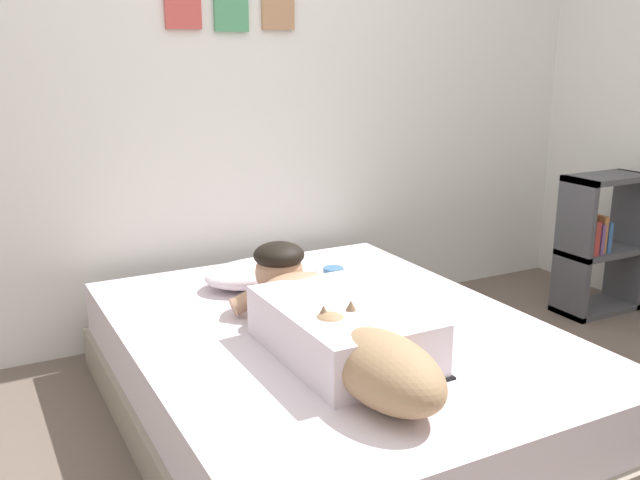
{
  "coord_description": "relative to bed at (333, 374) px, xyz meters",
  "views": [
    {
      "loc": [
        -1.24,
        -1.58,
        1.38
      ],
      "look_at": [
        0.05,
        0.84,
        0.64
      ],
      "focal_mm": 39.36,
      "sensor_mm": 36.0,
      "label": 1
    }
  ],
  "objects": [
    {
      "name": "back_wall",
      "position": [
        0.05,
        1.13,
        1.06
      ],
      "size": [
        4.19,
        0.12,
        2.5
      ],
      "color": "silver",
      "rests_on": "ground"
    },
    {
      "name": "bed",
      "position": [
        0.0,
        0.0,
        0.0
      ],
      "size": [
        1.5,
        1.94,
        0.39
      ],
      "color": "gray",
      "rests_on": "ground"
    },
    {
      "name": "pillow",
      "position": [
        -0.04,
        0.57,
        0.25
      ],
      "size": [
        0.52,
        0.32,
        0.11
      ],
      "primitive_type": "ellipsoid",
      "color": "silver",
      "rests_on": "bed"
    },
    {
      "name": "person_lying",
      "position": [
        -0.09,
        -0.09,
        0.3
      ],
      "size": [
        0.43,
        0.92,
        0.27
      ],
      "color": "silver",
      "rests_on": "bed"
    },
    {
      "name": "dog",
      "position": [
        -0.15,
        -0.54,
        0.3
      ],
      "size": [
        0.26,
        0.57,
        0.21
      ],
      "color": "#9E7A56",
      "rests_on": "bed"
    },
    {
      "name": "coffee_cup",
      "position": [
        0.24,
        0.43,
        0.23
      ],
      "size": [
        0.13,
        0.09,
        0.07
      ],
      "color": "teal",
      "rests_on": "bed"
    },
    {
      "name": "cell_phone",
      "position": [
        0.09,
        -0.49,
        0.2
      ],
      "size": [
        0.07,
        0.14,
        0.01
      ],
      "primitive_type": "cube",
      "color": "black",
      "rests_on": "bed"
    },
    {
      "name": "bookshelf",
      "position": [
        1.83,
        0.36,
        0.19
      ],
      "size": [
        0.45,
        0.24,
        0.75
      ],
      "color": "#4C4C51",
      "rests_on": "ground"
    }
  ]
}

